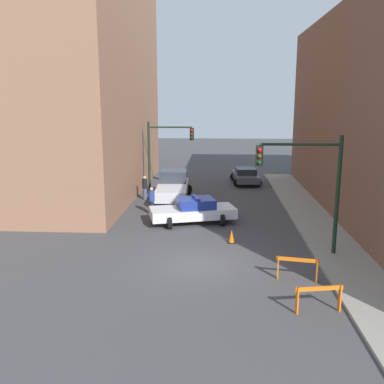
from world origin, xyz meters
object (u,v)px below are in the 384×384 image
Objects in this scene: barrier_front at (319,295)px; traffic_cone at (232,236)px; parked_car_near at (245,175)px; traffic_light_near at (311,177)px; pedestrian_crossing at (152,200)px; white_truck at (173,187)px; barrier_mid at (298,265)px; traffic_light_far at (164,146)px; police_car at (193,210)px; pedestrian_corner at (145,187)px.

traffic_cone is at bearing 111.05° from barrier_front.
traffic_light_near is at bearing -88.38° from parked_car_near.
traffic_light_near is 10.57m from pedestrian_crossing.
white_truck reaches higher than barrier_front.
white_truck is at bearing 112.86° from traffic_cone.
traffic_cone is (-1.58, -15.09, -0.36)m from parked_car_near.
barrier_front is 2.53m from barrier_mid.
pedestrian_crossing is at bearing -89.15° from traffic_light_far.
barrier_mid is 2.42× the size of traffic_cone.
parked_car_near is at bearing 95.91° from traffic_light_near.
pedestrian_crossing is 13.82m from barrier_front.
parked_car_near is at bearing 92.68° from barrier_front.
white_truck is 9.77m from traffic_cone.
barrier_front is (1.02, -21.86, -0.06)m from parked_car_near.
parked_car_near is at bearing -32.37° from police_car.
police_car is at bearing 106.05° from pedestrian_corner.
pedestrian_corner reaches higher than traffic_cone.
police_car is 3.03× the size of pedestrian_corner.
police_car is 5.94m from white_truck.
police_car is at bearing 138.18° from traffic_light_near.
traffic_light_far reaches higher than police_car.
traffic_light_near is 0.95× the size of white_truck.
traffic_light_near is 1.18× the size of parked_car_near.
pedestrian_crossing is 11.61m from barrier_mid.
police_car is 11.09m from barrier_front.
pedestrian_crossing reaches higher than barrier_mid.
traffic_cone is (-3.29, 1.45, -3.21)m from traffic_light_near.
traffic_light_far is 20.09m from barrier_front.
traffic_light_near is 7.93× the size of traffic_cone.
traffic_light_far is 13.02m from traffic_cone.
pedestrian_corner reaches higher than barrier_mid.
white_truck reaches higher than parked_car_near.
traffic_cone is at bearing -68.00° from traffic_light_far.
traffic_light_far is at bearing 113.99° from barrier_mid.
barrier_mid is at bearing -67.24° from white_truck.
traffic_light_near reaches higher than traffic_cone.
barrier_front is 7.26m from traffic_cone.
traffic_light_near is 3.13× the size of pedestrian_corner.
white_truck is (-7.08, 10.44, -2.62)m from traffic_light_near.
white_truck is at bearing 112.09° from barrier_front.
pedestrian_crossing is (-6.22, -10.09, 0.19)m from parked_car_near.
traffic_light_near is at bearing -147.16° from police_car.
barrier_front is at bearing -70.11° from white_truck.
barrier_mid reaches higher than traffic_cone.
police_car is 3.03× the size of pedestrian_crossing.
pedestrian_crossing reaches higher than police_car.
traffic_light_far is 3.98m from pedestrian_corner.
barrier_mid is (-0.92, -2.80, -2.91)m from traffic_light_near.
traffic_light_far is 3.28× the size of barrier_mid.
pedestrian_crossing is at bearing 132.85° from traffic_cone.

